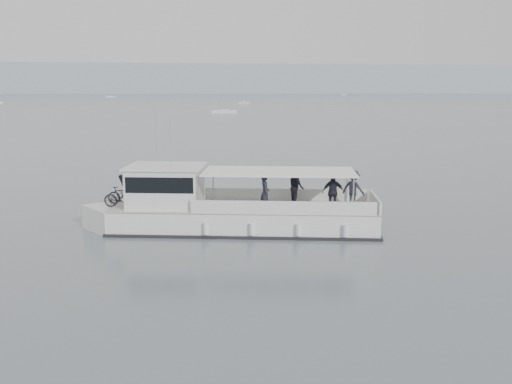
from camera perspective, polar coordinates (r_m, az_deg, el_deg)
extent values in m
plane|color=#525A60|center=(26.13, -11.06, -2.70)|extent=(1400.00, 1400.00, 0.00)
cube|color=#939EA8|center=(585.50, -8.99, 11.09)|extent=(1400.00, 90.00, 28.00)
cube|color=silver|center=(23.63, -1.20, -2.89)|extent=(11.15, 5.06, 1.17)
cube|color=silver|center=(24.64, -13.82, -2.64)|extent=(2.86, 2.86, 1.17)
cube|color=beige|center=(23.50, -1.21, -1.50)|extent=(11.15, 5.06, 0.05)
cube|color=black|center=(23.71, -1.20, -3.73)|extent=(11.35, 5.20, 0.16)
cube|color=silver|center=(24.73, 2.78, -0.27)|extent=(7.05, 1.59, 0.54)
cube|color=silver|center=(22.02, 2.71, -1.60)|extent=(7.05, 1.59, 0.54)
cube|color=silver|center=(23.64, 11.83, -0.98)|extent=(0.69, 2.83, 0.54)
cube|color=silver|center=(23.82, -9.00, 0.52)|extent=(3.32, 2.97, 1.62)
cube|color=black|center=(24.13, -12.24, 0.86)|extent=(0.96, 2.30, 1.04)
cube|color=black|center=(23.77, -9.02, 1.16)|extent=(3.15, 2.97, 0.63)
cube|color=silver|center=(23.69, -9.06, 2.55)|extent=(3.53, 3.19, 0.09)
cube|color=white|center=(23.17, 2.33, 2.05)|extent=(6.54, 3.91, 0.07)
cylinder|color=silver|center=(22.29, -5.16, -0.25)|extent=(0.06, 0.06, 1.48)
cylinder|color=silver|center=(24.74, -4.30, 0.83)|extent=(0.06, 0.06, 1.48)
cylinder|color=silver|center=(22.19, 9.70, -0.41)|extent=(0.06, 0.06, 1.48)
cylinder|color=silver|center=(24.65, 9.07, 0.69)|extent=(0.06, 0.06, 1.48)
cylinder|color=silver|center=(24.46, -9.97, 5.52)|extent=(0.03, 0.03, 2.34)
cylinder|color=silver|center=(22.89, -8.58, 4.79)|extent=(0.03, 0.03, 1.98)
cylinder|color=white|center=(22.24, -4.99, -3.65)|extent=(0.26, 0.26, 0.45)
cylinder|color=white|center=(22.05, -0.36, -3.73)|extent=(0.26, 0.26, 0.45)
cylinder|color=white|center=(22.01, 4.33, -3.79)|extent=(0.26, 0.26, 0.45)
cylinder|color=white|center=(22.12, 9.00, -3.82)|extent=(0.26, 0.26, 0.45)
imported|color=black|center=(24.67, -12.88, -0.23)|extent=(1.62, 0.85, 0.81)
imported|color=black|center=(23.99, -13.35, -0.49)|extent=(1.47, 0.69, 0.85)
imported|color=#252631|center=(22.51, 0.91, -0.07)|extent=(0.39, 0.57, 1.51)
imported|color=#252631|center=(23.91, 4.07, 0.52)|extent=(0.64, 0.79, 1.51)
imported|color=#252631|center=(22.82, 7.72, -0.02)|extent=(0.92, 0.47, 1.51)
imported|color=#252631|center=(23.79, 9.71, 0.35)|extent=(1.10, 1.07, 1.51)
cube|color=silver|center=(441.73, 8.75, 9.58)|extent=(4.33, 4.99, 0.75)
cube|color=silver|center=(441.72, 8.75, 9.62)|extent=(2.19, 2.26, 0.45)
cube|color=silver|center=(357.14, -14.31, 9.21)|extent=(5.91, 2.32, 0.75)
cube|color=silver|center=(357.14, -14.31, 9.26)|extent=(2.15, 1.78, 0.45)
cylinder|color=silver|center=(357.11, -14.34, 9.77)|extent=(0.08, 0.08, 6.36)
cube|color=silver|center=(133.02, -3.19, 8.01)|extent=(6.08, 2.74, 0.75)
cube|color=silver|center=(133.01, -3.19, 8.15)|extent=(2.27, 1.93, 0.45)
cylinder|color=silver|center=(132.92, -3.20, 9.53)|extent=(0.08, 0.08, 6.45)
cube|color=silver|center=(204.50, -1.18, 8.86)|extent=(4.93, 6.45, 0.75)
cube|color=silver|center=(204.49, -1.18, 8.95)|extent=(2.64, 2.79, 0.45)
cylinder|color=silver|center=(204.43, -1.18, 9.92)|extent=(0.08, 0.08, 6.93)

